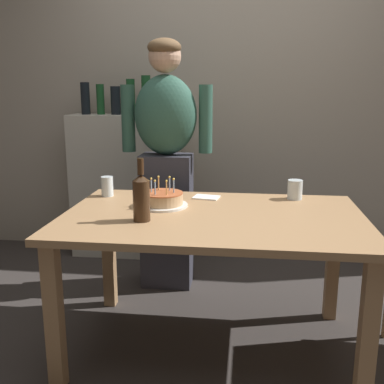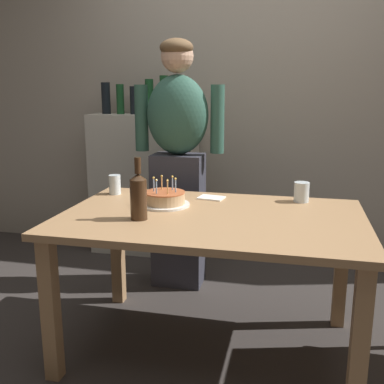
{
  "view_description": "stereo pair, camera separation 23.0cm",
  "coord_description": "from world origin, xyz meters",
  "px_view_note": "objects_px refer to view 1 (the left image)",
  "views": [
    {
      "loc": [
        0.16,
        -2.18,
        1.36
      ],
      "look_at": [
        -0.11,
        0.05,
        0.84
      ],
      "focal_mm": 42.42,
      "sensor_mm": 36.0,
      "label": 1
    },
    {
      "loc": [
        0.39,
        -2.14,
        1.36
      ],
      "look_at": [
        -0.11,
        0.05,
        0.84
      ],
      "focal_mm": 42.42,
      "sensor_mm": 36.0,
      "label": 2
    }
  ],
  "objects_px": {
    "wine_bottle": "(141,196)",
    "napkin_stack": "(206,197)",
    "water_glass_far": "(295,190)",
    "birthday_cake": "(163,200)",
    "person_man_bearded": "(166,161)",
    "water_glass_near": "(107,186)"
  },
  "relations": [
    {
      "from": "wine_bottle",
      "to": "napkin_stack",
      "type": "height_order",
      "value": "wine_bottle"
    },
    {
      "from": "water_glass_far",
      "to": "wine_bottle",
      "type": "xyz_separation_m",
      "value": [
        -0.76,
        -0.52,
        0.06
      ]
    },
    {
      "from": "napkin_stack",
      "to": "birthday_cake",
      "type": "bearing_deg",
      "value": -135.3
    },
    {
      "from": "water_glass_far",
      "to": "napkin_stack",
      "type": "height_order",
      "value": "water_glass_far"
    },
    {
      "from": "birthday_cake",
      "to": "wine_bottle",
      "type": "height_order",
      "value": "wine_bottle"
    },
    {
      "from": "birthday_cake",
      "to": "water_glass_far",
      "type": "bearing_deg",
      "value": 19.2
    },
    {
      "from": "person_man_bearded",
      "to": "napkin_stack",
      "type": "bearing_deg",
      "value": 125.25
    },
    {
      "from": "water_glass_far",
      "to": "wine_bottle",
      "type": "height_order",
      "value": "wine_bottle"
    },
    {
      "from": "wine_bottle",
      "to": "water_glass_far",
      "type": "bearing_deg",
      "value": 34.41
    },
    {
      "from": "water_glass_far",
      "to": "water_glass_near",
      "type": "bearing_deg",
      "value": -176.85
    },
    {
      "from": "water_glass_near",
      "to": "birthday_cake",
      "type": "bearing_deg",
      "value": -27.57
    },
    {
      "from": "birthday_cake",
      "to": "wine_bottle",
      "type": "xyz_separation_m",
      "value": [
        -0.05,
        -0.27,
        0.08
      ]
    },
    {
      "from": "person_man_bearded",
      "to": "water_glass_near",
      "type": "bearing_deg",
      "value": 60.2
    },
    {
      "from": "birthday_cake",
      "to": "wine_bottle",
      "type": "distance_m",
      "value": 0.29
    },
    {
      "from": "birthday_cake",
      "to": "water_glass_near",
      "type": "distance_m",
      "value": 0.41
    },
    {
      "from": "water_glass_near",
      "to": "wine_bottle",
      "type": "bearing_deg",
      "value": -55.89
    },
    {
      "from": "water_glass_near",
      "to": "napkin_stack",
      "type": "xyz_separation_m",
      "value": [
        0.58,
        0.02,
        -0.05
      ]
    },
    {
      "from": "wine_bottle",
      "to": "napkin_stack",
      "type": "xyz_separation_m",
      "value": [
        0.26,
        0.49,
        -0.11
      ]
    },
    {
      "from": "napkin_stack",
      "to": "wine_bottle",
      "type": "bearing_deg",
      "value": -118.44
    },
    {
      "from": "birthday_cake",
      "to": "wine_bottle",
      "type": "bearing_deg",
      "value": -100.14
    },
    {
      "from": "water_glass_far",
      "to": "person_man_bearded",
      "type": "relative_size",
      "value": 0.07
    },
    {
      "from": "water_glass_near",
      "to": "wine_bottle",
      "type": "distance_m",
      "value": 0.56
    }
  ]
}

